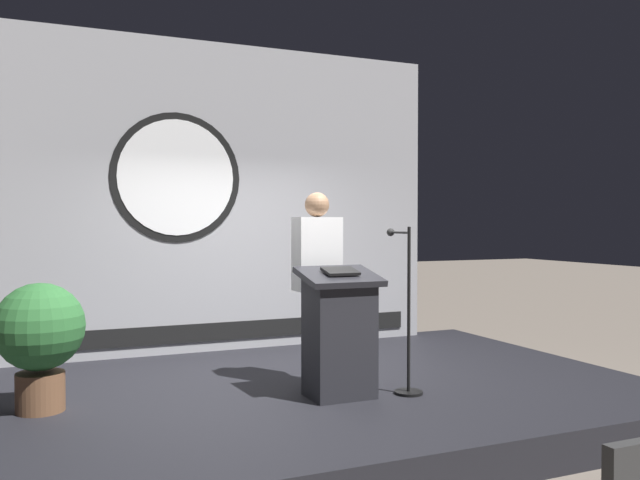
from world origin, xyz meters
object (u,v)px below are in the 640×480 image
Objects in this scene: potted_plant at (40,334)px; speaker_person at (317,286)px; podium at (339,334)px; microphone_stand at (406,336)px.

speaker_person is at bearing -1.08° from potted_plant.
speaker_person reaches higher than potted_plant.
podium is 1.09× the size of potted_plant.
microphone_stand is at bearing -10.58° from podium.
speaker_person reaches higher than microphone_stand.
potted_plant is (-2.28, 0.04, -0.28)m from speaker_person.
speaker_person is 0.91m from microphone_stand.
potted_plant is at bearing 167.53° from microphone_stand.
speaker_person is 2.30m from potted_plant.
microphone_stand is (0.57, -0.11, -0.04)m from podium.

